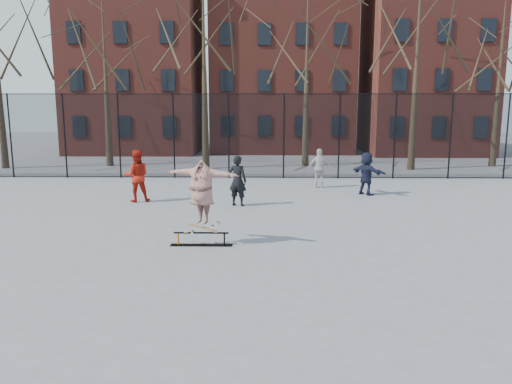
{
  "coord_description": "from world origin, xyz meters",
  "views": [
    {
      "loc": [
        0.35,
        -10.56,
        3.55
      ],
      "look_at": [
        0.12,
        1.5,
        1.39
      ],
      "focal_mm": 35.0,
      "sensor_mm": 36.0,
      "label": 1
    }
  ],
  "objects_px": {
    "skateboard": "(203,230)",
    "bystander_black": "(238,181)",
    "skate_rail": "(201,240)",
    "bystander_red": "(137,176)",
    "bystander_navy": "(367,174)",
    "skater": "(202,197)",
    "bystander_white": "(320,168)"
  },
  "relations": [
    {
      "from": "bystander_black",
      "to": "bystander_red",
      "type": "height_order",
      "value": "bystander_red"
    },
    {
      "from": "bystander_white",
      "to": "bystander_navy",
      "type": "relative_size",
      "value": 0.99
    },
    {
      "from": "bystander_black",
      "to": "bystander_red",
      "type": "distance_m",
      "value": 3.76
    },
    {
      "from": "skateboard",
      "to": "skate_rail",
      "type": "bearing_deg",
      "value": -180.0
    },
    {
      "from": "bystander_white",
      "to": "bystander_navy",
      "type": "distance_m",
      "value": 2.33
    },
    {
      "from": "bystander_black",
      "to": "bystander_white",
      "type": "bearing_deg",
      "value": -111.95
    },
    {
      "from": "bystander_black",
      "to": "skater",
      "type": "bearing_deg",
      "value": 101.3
    },
    {
      "from": "skateboard",
      "to": "skater",
      "type": "relative_size",
      "value": 0.42
    },
    {
      "from": "skater",
      "to": "bystander_white",
      "type": "xyz_separation_m",
      "value": [
        3.86,
        8.8,
        -0.42
      ]
    },
    {
      "from": "skateboard",
      "to": "bystander_black",
      "type": "xyz_separation_m",
      "value": [
        0.61,
        4.96,
        0.49
      ]
    },
    {
      "from": "bystander_red",
      "to": "bystander_navy",
      "type": "distance_m",
      "value": 8.74
    },
    {
      "from": "skater",
      "to": "bystander_black",
      "type": "bearing_deg",
      "value": 101.15
    },
    {
      "from": "skater",
      "to": "bystander_navy",
      "type": "relative_size",
      "value": 1.18
    },
    {
      "from": "skateboard",
      "to": "bystander_black",
      "type": "relative_size",
      "value": 0.46
    },
    {
      "from": "skater",
      "to": "bystander_red",
      "type": "relative_size",
      "value": 1.04
    },
    {
      "from": "skater",
      "to": "bystander_white",
      "type": "height_order",
      "value": "skater"
    },
    {
      "from": "bystander_black",
      "to": "bystander_red",
      "type": "xyz_separation_m",
      "value": [
        -3.7,
        0.67,
        0.06
      ]
    },
    {
      "from": "bystander_black",
      "to": "bystander_white",
      "type": "height_order",
      "value": "bystander_black"
    },
    {
      "from": "skateboard",
      "to": "bystander_navy",
      "type": "relative_size",
      "value": 0.49
    },
    {
      "from": "skate_rail",
      "to": "bystander_black",
      "type": "xyz_separation_m",
      "value": [
        0.64,
        4.96,
        0.75
      ]
    },
    {
      "from": "skater",
      "to": "bystander_white",
      "type": "distance_m",
      "value": 9.62
    },
    {
      "from": "skate_rail",
      "to": "bystander_red",
      "type": "relative_size",
      "value": 0.84
    },
    {
      "from": "bystander_white",
      "to": "bystander_red",
      "type": "bearing_deg",
      "value": 22.73
    },
    {
      "from": "skate_rail",
      "to": "bystander_navy",
      "type": "bearing_deg",
      "value": 52.25
    },
    {
      "from": "skate_rail",
      "to": "skater",
      "type": "bearing_deg",
      "value": 0.0
    },
    {
      "from": "skater",
      "to": "bystander_red",
      "type": "bearing_deg",
      "value": 136.89
    },
    {
      "from": "skate_rail",
      "to": "bystander_navy",
      "type": "relative_size",
      "value": 0.94
    },
    {
      "from": "skate_rail",
      "to": "skater",
      "type": "xyz_separation_m",
      "value": [
        0.04,
        0.0,
        1.11
      ]
    },
    {
      "from": "bystander_red",
      "to": "bystander_white",
      "type": "xyz_separation_m",
      "value": [
        6.95,
        3.17,
        -0.11
      ]
    },
    {
      "from": "skate_rail",
      "to": "bystander_black",
      "type": "bearing_deg",
      "value": 82.62
    },
    {
      "from": "skate_rail",
      "to": "bystander_red",
      "type": "distance_m",
      "value": 6.46
    },
    {
      "from": "skateboard",
      "to": "skater",
      "type": "bearing_deg",
      "value": 0.0
    }
  ]
}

